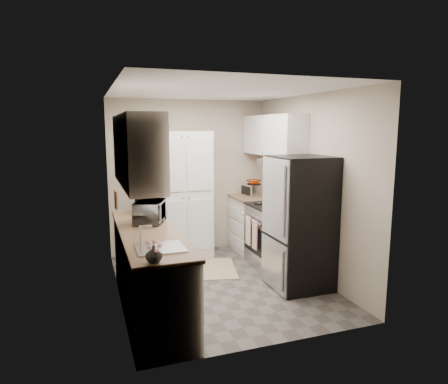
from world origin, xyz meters
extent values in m
plane|color=#56514C|center=(0.00, 0.00, 0.00)|extent=(3.20, 3.20, 0.00)
cube|color=#C2B19D|center=(0.00, 1.60, 1.25)|extent=(2.60, 0.04, 2.50)
cube|color=#C2B19D|center=(0.00, -1.60, 1.25)|extent=(2.60, 0.04, 2.50)
cube|color=#C2B19D|center=(-1.30, 0.00, 1.25)|extent=(0.04, 3.20, 2.50)
cube|color=#C2B19D|center=(1.30, 0.00, 1.25)|extent=(0.04, 3.20, 2.50)
cube|color=white|center=(0.00, 0.00, 2.50)|extent=(2.60, 3.20, 0.04)
cube|color=silver|center=(-1.13, -0.75, 1.83)|extent=(0.33, 1.60, 0.70)
cube|color=silver|center=(1.13, 0.82, 1.89)|extent=(0.33, 1.55, 0.58)
cube|color=#99999E|center=(1.07, 0.39, 1.52)|extent=(0.45, 0.76, 0.13)
cube|color=#B7B7BC|center=(-0.99, -1.15, 0.93)|extent=(0.45, 0.40, 0.02)
cube|color=brown|center=(-1.29, 0.20, 1.18)|extent=(0.02, 0.22, 0.22)
cube|color=silver|center=(-0.20, 1.32, 1.00)|extent=(0.90, 0.55, 2.00)
cube|color=silver|center=(-0.99, -0.43, 0.44)|extent=(0.60, 2.30, 0.88)
cube|color=#846647|center=(-0.99, -0.43, 0.90)|extent=(0.63, 2.33, 0.04)
cube|color=silver|center=(0.99, 1.19, 0.44)|extent=(0.60, 0.80, 0.88)
cube|color=#846647|center=(0.99, 1.19, 0.90)|extent=(0.63, 0.83, 0.04)
cube|color=#B7B7BC|center=(0.97, 0.39, 0.45)|extent=(0.64, 0.76, 0.90)
cube|color=black|center=(0.97, 0.39, 0.92)|extent=(0.66, 0.78, 0.03)
cube|color=black|center=(1.26, 0.39, 1.02)|extent=(0.06, 0.76, 0.22)
cube|color=#EFA59A|center=(0.60, 0.25, 0.55)|extent=(0.01, 0.16, 0.42)
cube|color=beige|center=(0.60, 0.49, 0.55)|extent=(0.01, 0.16, 0.42)
cube|color=#B7B7BC|center=(0.94, -0.41, 0.85)|extent=(0.70, 0.72, 1.70)
imported|color=silver|center=(-0.91, -0.05, 1.05)|extent=(0.47, 0.55, 0.26)
cylinder|color=black|center=(-1.00, 0.38, 1.07)|extent=(0.08, 0.08, 0.30)
imported|color=silver|center=(-1.11, -1.52, 1.00)|extent=(0.19, 0.19, 0.15)
cube|color=#328930|center=(-0.97, 0.58, 1.08)|extent=(0.10, 0.25, 0.32)
cube|color=silver|center=(1.02, 1.28, 1.02)|extent=(0.32, 0.38, 0.20)
cube|color=tan|center=(0.12, 0.55, 0.01)|extent=(0.74, 0.99, 0.01)
camera|label=1|loc=(-1.62, -4.78, 2.05)|focal=32.00mm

